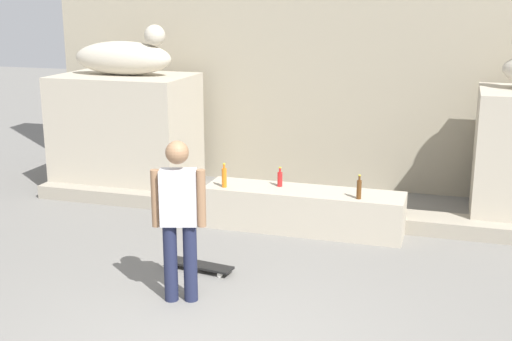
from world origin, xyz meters
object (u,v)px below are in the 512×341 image
Objects in this scene: statue_reclining_left at (125,57)px; bottle_orange at (224,177)px; bottle_brown at (359,189)px; bottle_red at (280,179)px; skateboard at (199,265)px; skater at (179,215)px.

statue_reclining_left is 2.85m from bottle_orange.
statue_reclining_left is at bearing 147.45° from bottle_orange.
bottle_orange reaches higher than bottle_brown.
bottle_red is 0.85× the size of bottle_brown.
skateboard is 1.91m from bottle_red.
statue_reclining_left is 6.05× the size of bottle_red.
bottle_orange is at bearing 81.60° from skater.
skateboard is (-0.10, 0.76, -0.86)m from skater.
statue_reclining_left is at bearing 158.81° from bottle_red.
statue_reclining_left is 3.32m from bottle_red.
bottle_orange is (2.08, -1.33, -1.42)m from statue_reclining_left.
skater reaches higher than bottle_orange.
statue_reclining_left is 4.34m from bottle_brown.
bottle_brown reaches higher than bottle_red.
bottle_orange is 1.23× the size of bottle_red.
bottle_brown is (1.56, 1.50, 0.61)m from skateboard.
bottle_brown is at bearing -0.11° from bottle_orange.
bottle_orange is at bearing -33.43° from statue_reclining_left.
skater is 2.56m from bottle_red.
skater reaches higher than bottle_red.
skater is 5.09× the size of bottle_orange.
bottle_red is (2.78, -1.08, -1.45)m from statue_reclining_left.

